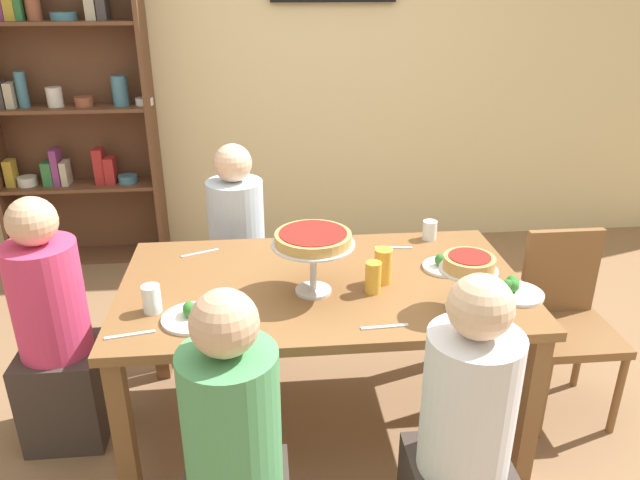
% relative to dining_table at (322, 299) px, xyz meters
% --- Properties ---
extents(ground_plane, '(12.00, 12.00, 0.00)m').
position_rel_dining_table_xyz_m(ground_plane, '(0.00, 0.00, -0.66)').
color(ground_plane, '#846042').
extents(rear_partition, '(8.00, 0.12, 2.80)m').
position_rel_dining_table_xyz_m(rear_partition, '(0.00, 2.20, 0.74)').
color(rear_partition, beige).
rests_on(rear_partition, ground_plane).
extents(dining_table, '(1.71, 0.98, 0.74)m').
position_rel_dining_table_xyz_m(dining_table, '(0.00, 0.00, 0.00)').
color(dining_table, brown).
rests_on(dining_table, ground_plane).
extents(bookshelf, '(1.11, 0.30, 2.21)m').
position_rel_dining_table_xyz_m(bookshelf, '(-1.54, 2.02, 0.48)').
color(bookshelf, brown).
rests_on(bookshelf, ground_plane).
extents(diner_near_left, '(0.34, 0.34, 1.15)m').
position_rel_dining_table_xyz_m(diner_near_left, '(-0.36, -0.81, -0.17)').
color(diner_near_left, '#382D28').
rests_on(diner_near_left, ground_plane).
extents(diner_head_west, '(0.34, 0.34, 1.15)m').
position_rel_dining_table_xyz_m(diner_head_west, '(-1.15, 0.03, -0.17)').
color(diner_head_west, '#382D28').
rests_on(diner_head_west, ground_plane).
extents(diner_near_right, '(0.34, 0.34, 1.15)m').
position_rel_dining_table_xyz_m(diner_near_right, '(0.39, -0.79, -0.17)').
color(diner_near_right, '#382D28').
rests_on(diner_near_right, ground_plane).
extents(diner_far_left, '(0.34, 0.34, 1.15)m').
position_rel_dining_table_xyz_m(diner_far_left, '(-0.39, 0.77, -0.17)').
color(diner_far_left, '#382D28').
rests_on(diner_far_left, ground_plane).
extents(chair_head_east, '(0.40, 0.40, 0.87)m').
position_rel_dining_table_xyz_m(chair_head_east, '(1.14, 0.04, -0.17)').
color(chair_head_east, brown).
rests_on(chair_head_east, ground_plane).
extents(deep_dish_pizza_stand, '(0.34, 0.34, 0.27)m').
position_rel_dining_table_xyz_m(deep_dish_pizza_stand, '(-0.05, -0.09, 0.31)').
color(deep_dish_pizza_stand, silver).
rests_on(deep_dish_pizza_stand, dining_table).
extents(personal_pizza_stand, '(0.22, 0.22, 0.23)m').
position_rel_dining_table_xyz_m(personal_pizza_stand, '(0.53, -0.28, 0.26)').
color(personal_pizza_stand, silver).
rests_on(personal_pizza_stand, dining_table).
extents(salad_plate_near_diner, '(0.24, 0.24, 0.07)m').
position_rel_dining_table_xyz_m(salad_plate_near_diner, '(-0.52, -0.26, 0.10)').
color(salad_plate_near_diner, white).
rests_on(salad_plate_near_diner, dining_table).
extents(salad_plate_far_diner, '(0.21, 0.21, 0.07)m').
position_rel_dining_table_xyz_m(salad_plate_far_diner, '(0.77, -0.19, 0.10)').
color(salad_plate_far_diner, white).
rests_on(salad_plate_far_diner, dining_table).
extents(salad_plate_spare, '(0.20, 0.20, 0.07)m').
position_rel_dining_table_xyz_m(salad_plate_spare, '(0.55, 0.07, 0.10)').
color(salad_plate_spare, white).
rests_on(salad_plate_spare, dining_table).
extents(beer_glass_amber_tall, '(0.07, 0.07, 0.13)m').
position_rel_dining_table_xyz_m(beer_glass_amber_tall, '(0.20, -0.11, 0.15)').
color(beer_glass_amber_tall, gold).
rests_on(beer_glass_amber_tall, dining_table).
extents(beer_glass_amber_short, '(0.08, 0.08, 0.15)m').
position_rel_dining_table_xyz_m(beer_glass_amber_short, '(0.26, -0.03, 0.16)').
color(beer_glass_amber_short, gold).
rests_on(beer_glass_amber_short, dining_table).
extents(water_glass_clear_near, '(0.07, 0.07, 0.11)m').
position_rel_dining_table_xyz_m(water_glass_clear_near, '(-0.68, -0.19, 0.14)').
color(water_glass_clear_near, white).
rests_on(water_glass_clear_near, dining_table).
extents(water_glass_clear_far, '(0.07, 0.07, 0.09)m').
position_rel_dining_table_xyz_m(water_glass_clear_far, '(0.57, 0.40, 0.13)').
color(water_glass_clear_far, white).
rests_on(water_glass_clear_far, dining_table).
extents(cutlery_fork_near, '(0.18, 0.05, 0.00)m').
position_rel_dining_table_xyz_m(cutlery_fork_near, '(-0.74, -0.35, 0.09)').
color(cutlery_fork_near, silver).
rests_on(cutlery_fork_near, dining_table).
extents(cutlery_knife_near, '(0.17, 0.08, 0.00)m').
position_rel_dining_table_xyz_m(cutlery_knife_near, '(-0.54, 0.34, 0.09)').
color(cutlery_knife_near, silver).
rests_on(cutlery_knife_near, dining_table).
extents(cutlery_fork_far, '(0.18, 0.06, 0.00)m').
position_rel_dining_table_xyz_m(cutlery_fork_far, '(-0.08, 0.38, 0.09)').
color(cutlery_fork_far, silver).
rests_on(cutlery_fork_far, dining_table).
extents(cutlery_knife_far, '(0.18, 0.03, 0.00)m').
position_rel_dining_table_xyz_m(cutlery_knife_far, '(0.19, -0.39, 0.09)').
color(cutlery_knife_far, silver).
rests_on(cutlery_knife_far, dining_table).
extents(cutlery_spare_fork, '(0.18, 0.04, 0.00)m').
position_rel_dining_table_xyz_m(cutlery_spare_fork, '(0.37, 0.31, 0.09)').
color(cutlery_spare_fork, silver).
rests_on(cutlery_spare_fork, dining_table).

